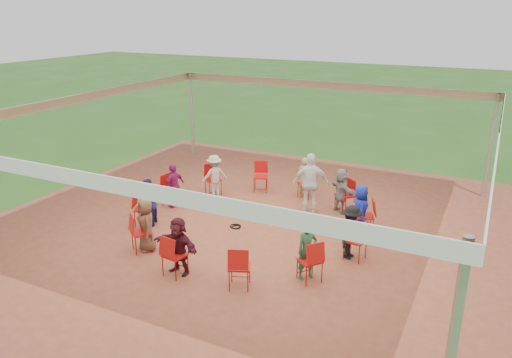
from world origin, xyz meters
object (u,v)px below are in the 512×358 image
at_px(chair_3, 261,177).
at_px(laptop, 353,211).
at_px(chair_6, 144,209).
at_px(chair_10, 310,261).
at_px(chair_5, 171,190).
at_px(chair_1, 345,196).
at_px(person_seated_4, 174,186).
at_px(chair_4, 213,180).
at_px(chair_0, 365,216).
at_px(chair_2, 307,182).
at_px(person_seated_2, 305,178).
at_px(person_seated_3, 214,175).
at_px(person_seated_5, 148,203).
at_px(chair_9, 239,267).
at_px(person_seated_1, 341,190).
at_px(chair_11, 355,240).
at_px(person_seated_9, 351,232).
at_px(chair_8, 175,255).
at_px(cable_coil, 236,227).
at_px(person_seated_0, 360,210).
at_px(person_seated_6, 146,225).
at_px(person_seated_7, 178,246).
at_px(chair_7, 141,233).
at_px(standing_person, 311,183).
at_px(person_seated_8, 307,251).

distance_m(chair_3, laptop, 3.66).
bearing_deg(chair_6, chair_10, 60.00).
bearing_deg(chair_6, chair_5, 165.00).
bearing_deg(chair_1, chair_3, 30.00).
bearing_deg(person_seated_4, chair_4, 169.80).
xyz_separation_m(chair_0, chair_2, (-2.14, 1.70, 0.00)).
bearing_deg(person_seated_4, chair_10, 74.65).
distance_m(chair_0, person_seated_2, 2.68).
bearing_deg(chair_3, chair_5, 30.00).
height_order(chair_6, person_seated_3, person_seated_3).
xyz_separation_m(chair_6, person_seated_5, (0.11, 0.04, 0.17)).
height_order(chair_4, chair_9, same).
bearing_deg(chair_5, chair_2, 135.00).
height_order(chair_5, person_seated_1, person_seated_1).
relative_size(chair_11, person_seated_9, 0.74).
relative_size(chair_8, person_seated_5, 0.74).
xyz_separation_m(chair_11, cable_coil, (-3.12, 0.31, -0.43)).
relative_size(chair_1, person_seated_4, 0.74).
bearing_deg(person_seated_0, person_seated_5, 90.00).
height_order(chair_2, laptop, chair_2).
relative_size(person_seated_6, cable_coil, 3.20).
xyz_separation_m(chair_8, person_seated_5, (-2.03, 1.74, 0.17)).
relative_size(chair_6, person_seated_7, 0.74).
height_order(person_seated_1, person_seated_4, same).
relative_size(person_seated_0, person_seated_1, 1.00).
height_order(chair_3, cable_coil, chair_3).
xyz_separation_m(person_seated_0, person_seated_5, (-4.85, -1.92, 0.00)).
relative_size(person_seated_3, laptop, 3.26).
bearing_deg(chair_11, person_seated_1, 32.23).
distance_m(chair_5, laptop, 5.00).
bearing_deg(chair_7, chair_2, 105.00).
bearing_deg(person_seated_7, chair_1, 74.65).
relative_size(chair_3, chair_8, 1.00).
bearing_deg(person_seated_1, standing_person, 65.73).
height_order(chair_8, person_seated_5, person_seated_5).
height_order(chair_9, person_seated_9, person_seated_9).
xyz_separation_m(chair_6, person_seated_2, (2.92, 3.58, 0.17)).
bearing_deg(person_seated_8, chair_6, 120.74).
bearing_deg(chair_0, chair_11, 165.00).
relative_size(person_seated_0, person_seated_8, 1.00).
bearing_deg(chair_3, chair_10, 105.00).
distance_m(person_seated_4, laptop, 4.88).
height_order(person_seated_0, person_seated_8, same).
xyz_separation_m(chair_7, person_seated_0, (4.12, 3.10, 0.17)).
xyz_separation_m(person_seated_2, person_seated_9, (2.20, -2.96, 0.00)).
bearing_deg(laptop, chair_0, -90.00).
relative_size(chair_4, cable_coil, 2.36).
distance_m(chair_3, chair_9, 5.46).
xyz_separation_m(chair_3, chair_11, (3.70, -2.94, 0.00)).
bearing_deg(chair_5, person_seated_6, 32.23).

